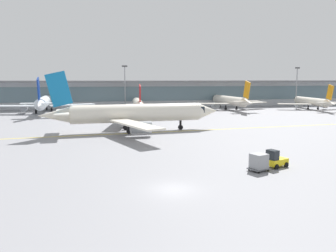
{
  "coord_description": "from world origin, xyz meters",
  "views": [
    {
      "loc": [
        -6.29,
        -28.62,
        10.1
      ],
      "look_at": [
        3.58,
        20.11,
        3.0
      ],
      "focal_mm": 35.22,
      "sensor_mm": 36.0,
      "label": 1
    }
  ],
  "objects_px": {
    "baggage_tug": "(275,160)",
    "apron_light_mast_1": "(125,85)",
    "gate_airplane_4": "(311,102)",
    "taxiing_regional_jet": "(135,114)",
    "gate_airplane_1": "(44,102)",
    "gate_airplane_2": "(138,103)",
    "apron_light_mast_2": "(297,85)",
    "gate_airplane_3": "(230,101)",
    "cargo_dolly_lead": "(259,162)"
  },
  "relations": [
    {
      "from": "baggage_tug",
      "to": "apron_light_mast_1",
      "type": "height_order",
      "value": "apron_light_mast_1"
    },
    {
      "from": "gate_airplane_4",
      "to": "taxiing_regional_jet",
      "type": "height_order",
      "value": "taxiing_regional_jet"
    },
    {
      "from": "gate_airplane_1",
      "to": "apron_light_mast_1",
      "type": "distance_m",
      "value": 26.5
    },
    {
      "from": "taxiing_regional_jet",
      "to": "apron_light_mast_1",
      "type": "distance_m",
      "value": 48.89
    },
    {
      "from": "gate_airplane_1",
      "to": "gate_airplane_2",
      "type": "distance_m",
      "value": 28.1
    },
    {
      "from": "gate_airplane_1",
      "to": "taxiing_regional_jet",
      "type": "distance_m",
      "value": 46.81
    },
    {
      "from": "gate_airplane_4",
      "to": "apron_light_mast_2",
      "type": "relative_size",
      "value": 1.79
    },
    {
      "from": "gate_airplane_2",
      "to": "gate_airplane_4",
      "type": "distance_m",
      "value": 58.26
    },
    {
      "from": "gate_airplane_1",
      "to": "taxiing_regional_jet",
      "type": "height_order",
      "value": "taxiing_regional_jet"
    },
    {
      "from": "gate_airplane_3",
      "to": "gate_airplane_4",
      "type": "distance_m",
      "value": 27.65
    },
    {
      "from": "gate_airplane_4",
      "to": "apron_light_mast_1",
      "type": "relative_size",
      "value": 1.77
    },
    {
      "from": "gate_airplane_4",
      "to": "taxiing_regional_jet",
      "type": "relative_size",
      "value": 0.74
    },
    {
      "from": "baggage_tug",
      "to": "taxiing_regional_jet",
      "type": "bearing_deg",
      "value": 92.6
    },
    {
      "from": "gate_airplane_4",
      "to": "apron_light_mast_1",
      "type": "height_order",
      "value": "apron_light_mast_1"
    },
    {
      "from": "gate_airplane_4",
      "to": "taxiing_regional_jet",
      "type": "bearing_deg",
      "value": 125.04
    },
    {
      "from": "gate_airplane_2",
      "to": "apron_light_mast_1",
      "type": "xyz_separation_m",
      "value": [
        -3.24,
        9.85,
        5.39
      ]
    },
    {
      "from": "gate_airplane_4",
      "to": "taxiing_regional_jet",
      "type": "xyz_separation_m",
      "value": [
        -63.01,
        -35.65,
        0.92
      ]
    },
    {
      "from": "baggage_tug",
      "to": "apron_light_mast_2",
      "type": "distance_m",
      "value": 92.26
    },
    {
      "from": "gate_airplane_1",
      "to": "apron_light_mast_2",
      "type": "distance_m",
      "value": 87.93
    },
    {
      "from": "gate_airplane_3",
      "to": "cargo_dolly_lead",
      "type": "relative_size",
      "value": 11.49
    },
    {
      "from": "gate_airplane_3",
      "to": "apron_light_mast_2",
      "type": "xyz_separation_m",
      "value": [
        28.53,
        6.15,
        4.99
      ]
    },
    {
      "from": "gate_airplane_3",
      "to": "apron_light_mast_1",
      "type": "bearing_deg",
      "value": 73.17
    },
    {
      "from": "cargo_dolly_lead",
      "to": "apron_light_mast_1",
      "type": "bearing_deg",
      "value": 75.04
    },
    {
      "from": "gate_airplane_1",
      "to": "apron_light_mast_1",
      "type": "relative_size",
      "value": 2.2
    },
    {
      "from": "gate_airplane_2",
      "to": "baggage_tug",
      "type": "height_order",
      "value": "gate_airplane_2"
    },
    {
      "from": "gate_airplane_2",
      "to": "apron_light_mast_1",
      "type": "bearing_deg",
      "value": 21.17
    },
    {
      "from": "gate_airplane_2",
      "to": "gate_airplane_3",
      "type": "relative_size",
      "value": 0.9
    },
    {
      "from": "cargo_dolly_lead",
      "to": "apron_light_mast_2",
      "type": "bearing_deg",
      "value": 33.77
    },
    {
      "from": "gate_airplane_2",
      "to": "baggage_tug",
      "type": "bearing_deg",
      "value": -170.07
    },
    {
      "from": "taxiing_regional_jet",
      "to": "gate_airplane_3",
      "type": "bearing_deg",
      "value": 44.35
    },
    {
      "from": "gate_airplane_4",
      "to": "apron_light_mast_1",
      "type": "distance_m",
      "value": 63.01
    },
    {
      "from": "gate_airplane_3",
      "to": "apron_light_mast_1",
      "type": "relative_size",
      "value": 2.0
    },
    {
      "from": "gate_airplane_3",
      "to": "gate_airplane_4",
      "type": "height_order",
      "value": "gate_airplane_3"
    },
    {
      "from": "gate_airplane_3",
      "to": "apron_light_mast_2",
      "type": "bearing_deg",
      "value": -81.73
    },
    {
      "from": "gate_airplane_4",
      "to": "cargo_dolly_lead",
      "type": "relative_size",
      "value": 10.16
    },
    {
      "from": "apron_light_mast_2",
      "to": "gate_airplane_2",
      "type": "bearing_deg",
      "value": -172.21
    },
    {
      "from": "apron_light_mast_1",
      "to": "baggage_tug",
      "type": "bearing_deg",
      "value": -81.58
    },
    {
      "from": "gate_airplane_2",
      "to": "apron_light_mast_2",
      "type": "relative_size",
      "value": 1.82
    },
    {
      "from": "cargo_dolly_lead",
      "to": "gate_airplane_3",
      "type": "bearing_deg",
      "value": 49.05
    },
    {
      "from": "apron_light_mast_1",
      "to": "gate_airplane_2",
      "type": "bearing_deg",
      "value": -71.81
    },
    {
      "from": "apron_light_mast_1",
      "to": "apron_light_mast_2",
      "type": "xyz_separation_m",
      "value": [
        62.78,
        -1.71,
        -0.1
      ]
    },
    {
      "from": "baggage_tug",
      "to": "cargo_dolly_lead",
      "type": "bearing_deg",
      "value": 180.0
    },
    {
      "from": "gate_airplane_1",
      "to": "taxiing_regional_jet",
      "type": "xyz_separation_m",
      "value": [
        23.21,
        -40.65,
        0.28
      ]
    },
    {
      "from": "apron_light_mast_2",
      "to": "baggage_tug",
      "type": "bearing_deg",
      "value": -123.83
    },
    {
      "from": "gate_airplane_3",
      "to": "gate_airplane_2",
      "type": "bearing_deg",
      "value": 89.77
    },
    {
      "from": "gate_airplane_4",
      "to": "baggage_tug",
      "type": "distance_m",
      "value": 82.04
    },
    {
      "from": "gate_airplane_1",
      "to": "gate_airplane_3",
      "type": "relative_size",
      "value": 1.1
    },
    {
      "from": "gate_airplane_2",
      "to": "apron_light_mast_2",
      "type": "distance_m",
      "value": 60.33
    },
    {
      "from": "cargo_dolly_lead",
      "to": "apron_light_mast_2",
      "type": "relative_size",
      "value": 0.18
    },
    {
      "from": "baggage_tug",
      "to": "cargo_dolly_lead",
      "type": "height_order",
      "value": "baggage_tug"
    }
  ]
}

